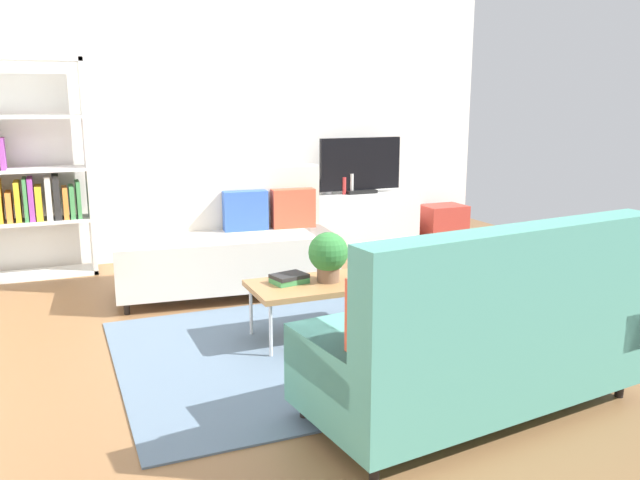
% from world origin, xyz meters
% --- Properties ---
extents(ground_plane, '(7.68, 7.68, 0.00)m').
position_xyz_m(ground_plane, '(0.00, 0.00, 0.00)').
color(ground_plane, brown).
extents(wall_far, '(6.40, 0.12, 2.90)m').
position_xyz_m(wall_far, '(0.00, 2.80, 1.45)').
color(wall_far, white).
rests_on(wall_far, ground_plane).
extents(area_rug, '(2.90, 2.20, 0.01)m').
position_xyz_m(area_rug, '(-0.07, -0.35, 0.01)').
color(area_rug, slate).
rests_on(area_rug, ground_plane).
extents(couch_beige, '(1.96, 1.00, 1.10)m').
position_xyz_m(couch_beige, '(-0.40, 1.27, 0.45)').
color(couch_beige, beige).
rests_on(couch_beige, ground_plane).
extents(couch_green, '(1.99, 1.07, 1.10)m').
position_xyz_m(couch_green, '(0.28, -1.57, 0.44)').
color(couch_green, teal).
rests_on(couch_green, ground_plane).
extents(coffee_table, '(1.10, 0.56, 0.42)m').
position_xyz_m(coffee_table, '(-0.02, -0.15, 0.39)').
color(coffee_table, '#9E7042').
rests_on(coffee_table, ground_plane).
extents(tv_console, '(1.40, 0.44, 0.64)m').
position_xyz_m(tv_console, '(1.52, 2.46, 0.32)').
color(tv_console, silver).
rests_on(tv_console, ground_plane).
extents(tv, '(1.00, 0.20, 0.64)m').
position_xyz_m(tv, '(1.52, 2.44, 0.95)').
color(tv, black).
rests_on(tv, tv_console).
extents(bookshelf, '(1.10, 0.36, 2.10)m').
position_xyz_m(bookshelf, '(-2.01, 2.48, 0.97)').
color(bookshelf, white).
rests_on(bookshelf, ground_plane).
extents(storage_trunk, '(0.52, 0.40, 0.44)m').
position_xyz_m(storage_trunk, '(2.62, 2.36, 0.22)').
color(storage_trunk, '#B2382D').
rests_on(storage_trunk, ground_plane).
extents(potted_plant, '(0.29, 0.29, 0.36)m').
position_xyz_m(potted_plant, '(-0.00, -0.15, 0.62)').
color(potted_plant, brown).
rests_on(potted_plant, coffee_table).
extents(table_book_0, '(0.27, 0.22, 0.04)m').
position_xyz_m(table_book_0, '(-0.28, -0.08, 0.44)').
color(table_book_0, '#3F8C4C').
rests_on(table_book_0, coffee_table).
extents(table_book_1, '(0.28, 0.23, 0.03)m').
position_xyz_m(table_book_1, '(-0.28, -0.08, 0.47)').
color(table_book_1, '#262626').
rests_on(table_book_1, table_book_0).
extents(vase_0, '(0.14, 0.14, 0.18)m').
position_xyz_m(vase_0, '(0.94, 2.51, 0.73)').
color(vase_0, silver).
rests_on(vase_0, tv_console).
extents(vase_1, '(0.11, 0.11, 0.18)m').
position_xyz_m(vase_1, '(1.13, 2.51, 0.73)').
color(vase_1, silver).
rests_on(vase_1, tv_console).
extents(bottle_0, '(0.05, 0.05, 0.20)m').
position_xyz_m(bottle_0, '(1.30, 2.42, 0.74)').
color(bottle_0, red).
rests_on(bottle_0, tv_console).
extents(bottle_1, '(0.04, 0.04, 0.23)m').
position_xyz_m(bottle_1, '(1.40, 2.42, 0.76)').
color(bottle_1, silver).
rests_on(bottle_1, tv_console).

